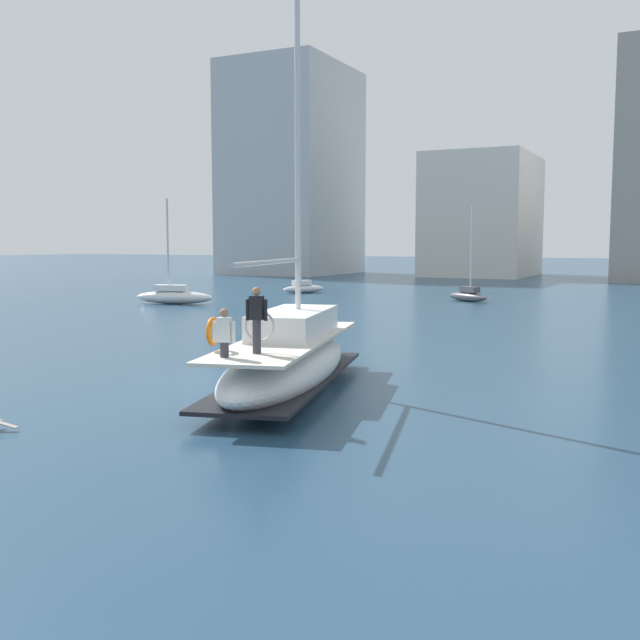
{
  "coord_description": "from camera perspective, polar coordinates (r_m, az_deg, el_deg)",
  "views": [
    {
      "loc": [
        11.61,
        -19.15,
        4.06
      ],
      "look_at": [
        1.88,
        0.61,
        1.8
      ],
      "focal_mm": 41.94,
      "sensor_mm": 36.0,
      "label": 1
    }
  ],
  "objects": [
    {
      "name": "moored_catamaran",
      "position": [
        53.54,
        11.22,
        1.92
      ],
      "size": [
        3.78,
        3.1,
        6.65
      ],
      "color": "#4C4C51",
      "rests_on": "ground"
    },
    {
      "name": "waterfront_buildings",
      "position": [
        92.63,
        16.0,
        10.0
      ],
      "size": [
        84.7,
        21.6,
        27.19
      ],
      "color": "#B2B7BC",
      "rests_on": "ground"
    },
    {
      "name": "ground_plane",
      "position": [
        22.76,
        -4.95,
        -4.44
      ],
      "size": [
        400.0,
        400.0,
        0.0
      ],
      "primitive_type": "plane",
      "color": "navy"
    },
    {
      "name": "moored_sloop_far",
      "position": [
        61.54,
        -1.27,
        2.53
      ],
      "size": [
        2.74,
        3.99,
        6.9
      ],
      "color": "white",
      "rests_on": "ground"
    },
    {
      "name": "main_sailboat",
      "position": [
        20.56,
        -2.43,
        -2.98
      ],
      "size": [
        4.67,
        9.9,
        12.1
      ],
      "color": "white",
      "rests_on": "ground"
    },
    {
      "name": "moored_sloop_near",
      "position": [
        51.25,
        -11.08,
        1.84
      ],
      "size": [
        5.58,
        2.61,
        7.04
      ],
      "color": "white",
      "rests_on": "ground"
    }
  ]
}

